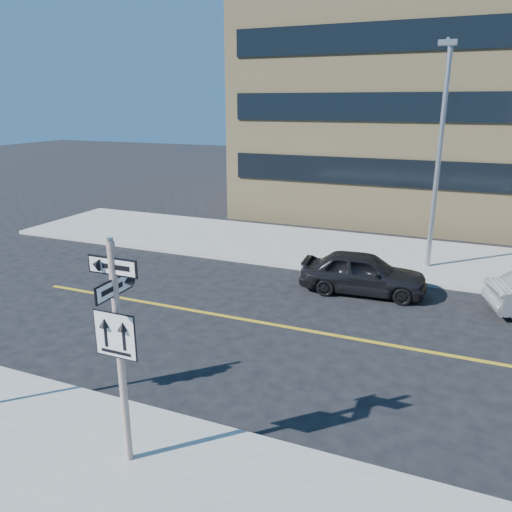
% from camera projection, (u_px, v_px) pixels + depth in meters
% --- Properties ---
extents(ground, '(120.00, 120.00, 0.00)m').
position_uv_depth(ground, '(198.00, 393.00, 11.11)').
color(ground, black).
rests_on(ground, ground).
extents(sign_pole, '(0.92, 0.92, 4.06)m').
position_uv_depth(sign_pole, '(119.00, 343.00, 8.17)').
color(sign_pole, white).
rests_on(sign_pole, near_sidewalk).
extents(parked_car_a, '(1.97, 4.28, 1.42)m').
position_uv_depth(parked_car_a, '(363.00, 273.00, 16.80)').
color(parked_car_a, black).
rests_on(parked_car_a, ground).
extents(streetlight_a, '(0.55, 2.25, 8.00)m').
position_uv_depth(streetlight_a, '(440.00, 145.00, 17.72)').
color(streetlight_a, gray).
rests_on(streetlight_a, far_sidewalk).
extents(building_brick, '(18.00, 18.00, 18.00)m').
position_uv_depth(building_brick, '(426.00, 53.00, 29.77)').
color(building_brick, tan).
rests_on(building_brick, ground).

